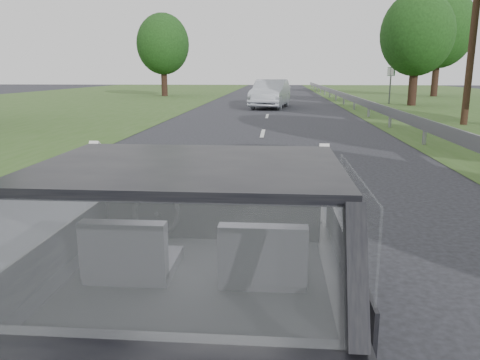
% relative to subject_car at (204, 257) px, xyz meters
% --- Properties ---
extents(ground, '(140.00, 140.00, 0.00)m').
position_rel_subject_car_xyz_m(ground, '(0.00, 0.00, -0.72)').
color(ground, '#383942').
rests_on(ground, ground).
extents(subject_car, '(1.80, 4.00, 1.45)m').
position_rel_subject_car_xyz_m(subject_car, '(0.00, 0.00, 0.00)').
color(subject_car, black).
rests_on(subject_car, ground).
extents(dashboard, '(1.58, 0.45, 0.30)m').
position_rel_subject_car_xyz_m(dashboard, '(0.00, 0.62, 0.12)').
color(dashboard, black).
rests_on(dashboard, subject_car).
extents(driver_seat, '(0.50, 0.72, 0.42)m').
position_rel_subject_car_xyz_m(driver_seat, '(-0.40, -0.29, 0.16)').
color(driver_seat, black).
rests_on(driver_seat, subject_car).
extents(passenger_seat, '(0.50, 0.72, 0.42)m').
position_rel_subject_car_xyz_m(passenger_seat, '(0.40, -0.29, 0.16)').
color(passenger_seat, black).
rests_on(passenger_seat, subject_car).
extents(steering_wheel, '(0.36, 0.36, 0.04)m').
position_rel_subject_car_xyz_m(steering_wheel, '(-0.40, 0.33, 0.20)').
color(steering_wheel, black).
rests_on(steering_wheel, dashboard).
extents(cat, '(0.54, 0.17, 0.24)m').
position_rel_subject_car_xyz_m(cat, '(0.29, 0.60, 0.35)').
color(cat, '#989898').
rests_on(cat, dashboard).
extents(guardrail, '(0.05, 90.00, 0.32)m').
position_rel_subject_car_xyz_m(guardrail, '(4.30, 10.00, -0.15)').
color(guardrail, gray).
rests_on(guardrail, ground).
extents(other_car, '(2.50, 4.87, 1.53)m').
position_rel_subject_car_xyz_m(other_car, '(0.05, 23.10, 0.04)').
color(other_car, silver).
rests_on(other_car, ground).
extents(highway_sign, '(0.32, 0.88, 2.21)m').
position_rel_subject_car_xyz_m(highway_sign, '(7.33, 27.04, 0.38)').
color(highway_sign, '#1F642A').
rests_on(highway_sign, ground).
extents(utility_pole, '(0.27, 0.27, 7.70)m').
position_rel_subject_car_xyz_m(utility_pole, '(7.38, 15.17, 3.13)').
color(utility_pole, '#452A1D').
rests_on(utility_pole, ground).
extents(tree_2, '(4.88, 4.88, 6.21)m').
position_rel_subject_car_xyz_m(tree_2, '(8.27, 25.53, 2.38)').
color(tree_2, black).
rests_on(tree_2, ground).
extents(tree_3, '(7.03, 7.03, 8.07)m').
position_rel_subject_car_xyz_m(tree_3, '(12.96, 36.46, 3.31)').
color(tree_3, black).
rests_on(tree_3, ground).
extents(tree_6, '(4.33, 4.33, 6.31)m').
position_rel_subject_car_xyz_m(tree_6, '(-8.77, 35.29, 2.43)').
color(tree_6, black).
rests_on(tree_6, ground).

